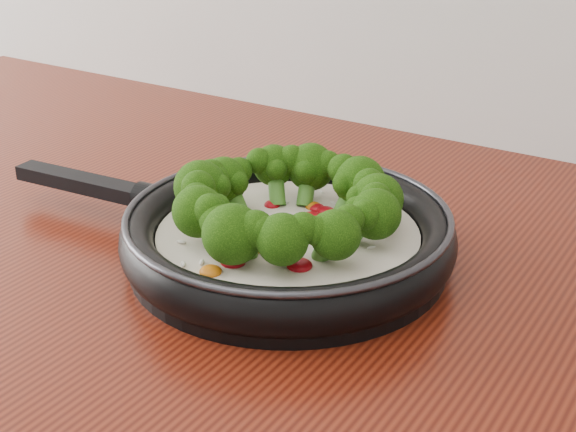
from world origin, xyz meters
The scene contains 1 object.
skillet centered at (0.13, 1.06, 0.94)m, with size 0.52×0.35×0.10m.
Camera 1 is at (0.51, 0.46, 1.27)m, focal length 50.31 mm.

